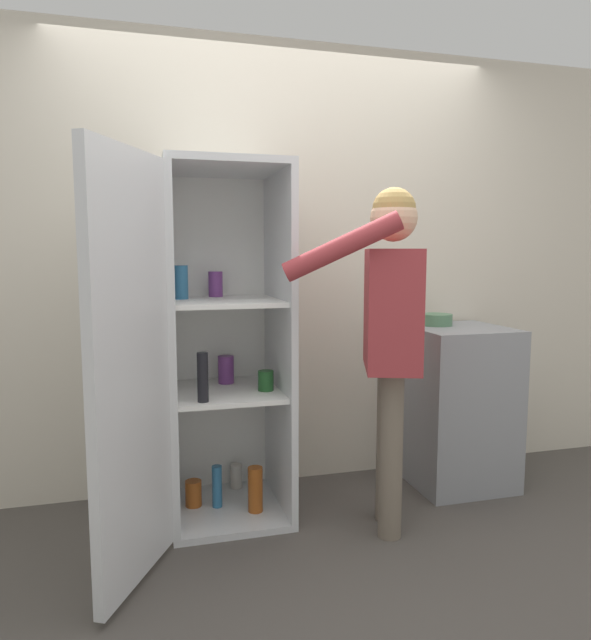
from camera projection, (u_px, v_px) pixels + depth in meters
name	position (u px, v px, depth m)	size (l,w,h in m)	color
ground_plane	(334.00, 560.00, 2.54)	(12.00, 12.00, 0.00)	#4C4742
wall_back	(281.00, 268.00, 3.33)	(7.00, 0.06, 2.55)	beige
refrigerator	(207.00, 350.00, 2.82)	(0.91, 1.18, 1.80)	silver
person	(390.00, 317.00, 2.72)	(0.76, 0.56, 1.67)	#726656
counter	(456.00, 405.00, 3.37)	(0.55, 0.57, 0.93)	gray
bowl	(436.00, 320.00, 3.39)	(0.19, 0.19, 0.07)	#517F5B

